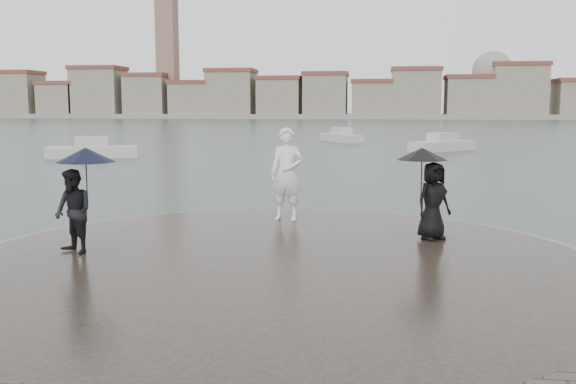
# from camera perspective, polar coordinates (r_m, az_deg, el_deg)

# --- Properties ---
(ground) EXTENTS (400.00, 400.00, 0.00)m
(ground) POSITION_cam_1_polar(r_m,az_deg,el_deg) (8.79, -4.49, -13.60)
(ground) COLOR #2B3835
(ground) RESTS_ON ground
(kerb_ring) EXTENTS (12.50, 12.50, 0.32)m
(kerb_ring) POSITION_cam_1_polar(r_m,az_deg,el_deg) (12.02, -0.87, -6.93)
(kerb_ring) COLOR gray
(kerb_ring) RESTS_ON ground
(quay_tip) EXTENTS (11.90, 11.90, 0.36)m
(quay_tip) POSITION_cam_1_polar(r_m,az_deg,el_deg) (12.01, -0.87, -6.83)
(quay_tip) COLOR #2D261E
(quay_tip) RESTS_ON ground
(statue) EXTENTS (0.90, 0.64, 2.30)m
(statue) POSITION_cam_1_polar(r_m,az_deg,el_deg) (15.92, -0.10, 1.62)
(statue) COLOR white
(statue) RESTS_ON quay_tip
(visitor_left) EXTENTS (1.31, 1.13, 2.04)m
(visitor_left) POSITION_cam_1_polar(r_m,az_deg,el_deg) (12.92, -18.24, -0.18)
(visitor_left) COLOR black
(visitor_left) RESTS_ON quay_tip
(visitor_right) EXTENTS (1.28, 1.10, 1.95)m
(visitor_right) POSITION_cam_1_polar(r_m,az_deg,el_deg) (13.93, 12.48, 0.50)
(visitor_right) COLOR black
(visitor_right) RESTS_ON quay_tip
(far_skyline) EXTENTS (260.00, 20.00, 37.00)m
(far_skyline) POSITION_cam_1_polar(r_m,az_deg,el_deg) (168.91, 5.32, 8.41)
(far_skyline) COLOR gray
(far_skyline) RESTS_ON ground
(boats) EXTENTS (47.67, 24.86, 1.50)m
(boats) POSITION_cam_1_polar(r_m,az_deg,el_deg) (46.71, 10.74, 4.05)
(boats) COLOR beige
(boats) RESTS_ON ground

